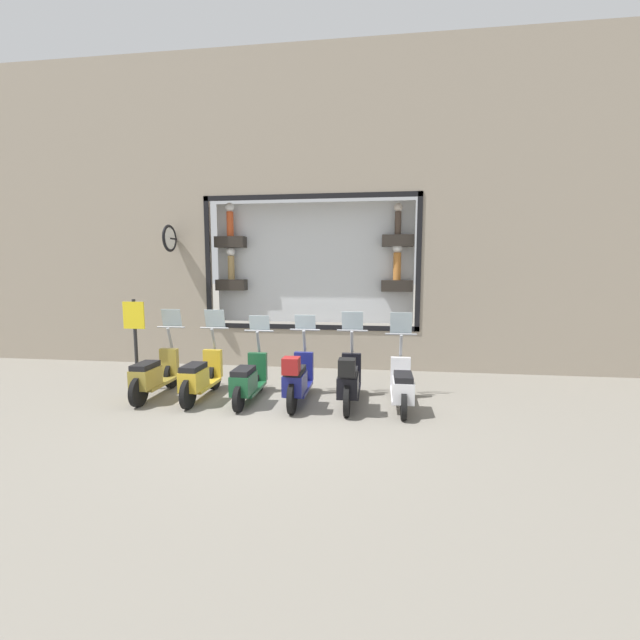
% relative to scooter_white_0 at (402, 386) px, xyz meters
% --- Properties ---
extents(ground_plane, '(120.00, 120.00, 0.00)m').
position_rel_scooter_white_0_xyz_m(ground_plane, '(-0.50, 2.13, -0.42)').
color(ground_plane, gray).
extents(building_facade, '(1.25, 36.00, 7.73)m').
position_rel_scooter_white_0_xyz_m(building_facade, '(3.10, 2.13, 3.52)').
color(building_facade, gray).
rests_on(building_facade, ground_plane).
extents(scooter_white_0, '(1.79, 0.61, 1.65)m').
position_rel_scooter_white_0_xyz_m(scooter_white_0, '(0.00, 0.00, 0.00)').
color(scooter_white_0, black).
rests_on(scooter_white_0, ground_plane).
extents(scooter_black_1, '(1.81, 0.60, 1.66)m').
position_rel_scooter_white_0_xyz_m(scooter_black_1, '(-0.05, 0.95, 0.07)').
color(scooter_black_1, black).
rests_on(scooter_black_1, ground_plane).
extents(scooter_navy_2, '(1.81, 0.60, 1.58)m').
position_rel_scooter_white_0_xyz_m(scooter_navy_2, '(-0.05, 1.89, 0.07)').
color(scooter_navy_2, black).
rests_on(scooter_navy_2, ground_plane).
extents(scooter_green_3, '(1.79, 0.60, 1.55)m').
position_rel_scooter_white_0_xyz_m(scooter_green_3, '(-0.00, 2.84, 0.00)').
color(scooter_green_3, black).
rests_on(scooter_green_3, ground_plane).
extents(scooter_yellow_4, '(1.81, 0.60, 1.66)m').
position_rel_scooter_white_0_xyz_m(scooter_yellow_4, '(0.01, 3.78, 0.03)').
color(scooter_yellow_4, black).
rests_on(scooter_yellow_4, ground_plane).
extents(scooter_olive_5, '(1.81, 0.61, 1.66)m').
position_rel_scooter_white_0_xyz_m(scooter_olive_5, '(0.01, 4.73, 0.03)').
color(scooter_olive_5, black).
rests_on(scooter_olive_5, ground_plane).
extents(shop_sign_post, '(0.36, 0.45, 1.88)m').
position_rel_scooter_white_0_xyz_m(shop_sign_post, '(0.45, 5.34, 0.61)').
color(shop_sign_post, '#232326').
rests_on(shop_sign_post, ground_plane).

